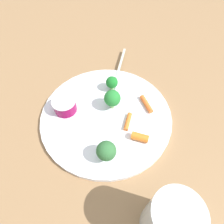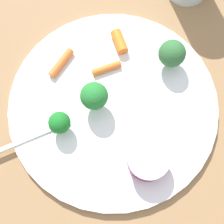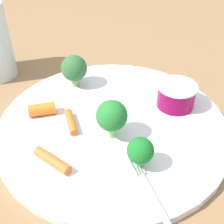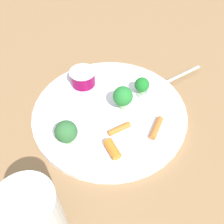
# 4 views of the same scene
# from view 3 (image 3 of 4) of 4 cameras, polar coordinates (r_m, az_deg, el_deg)

# --- Properties ---
(ground_plane) EXTENTS (2.40, 2.40, 0.00)m
(ground_plane) POSITION_cam_3_polar(r_m,az_deg,el_deg) (0.42, 0.11, -3.21)
(ground_plane) COLOR olive
(plate) EXTENTS (0.32, 0.32, 0.01)m
(plate) POSITION_cam_3_polar(r_m,az_deg,el_deg) (0.42, 0.12, -2.60)
(plate) COLOR white
(plate) RESTS_ON ground_plane
(sauce_cup) EXTENTS (0.06, 0.06, 0.03)m
(sauce_cup) POSITION_cam_3_polar(r_m,az_deg,el_deg) (0.45, 12.16, 3.13)
(sauce_cup) COLOR maroon
(sauce_cup) RESTS_ON plate
(broccoli_floret_0) EXTENTS (0.04, 0.04, 0.05)m
(broccoli_floret_0) POSITION_cam_3_polar(r_m,az_deg,el_deg) (0.37, -0.05, -0.79)
(broccoli_floret_0) COLOR #90C574
(broccoli_floret_0) RESTS_ON plate
(broccoli_floret_1) EXTENTS (0.03, 0.03, 0.04)m
(broccoli_floret_1) POSITION_cam_3_polar(r_m,az_deg,el_deg) (0.34, 5.44, -7.44)
(broccoli_floret_1) COLOR #7EAD64
(broccoli_floret_1) RESTS_ON plate
(broccoli_floret_2) EXTENTS (0.04, 0.04, 0.05)m
(broccoli_floret_2) POSITION_cam_3_polar(r_m,az_deg,el_deg) (0.48, -7.25, 8.19)
(broccoli_floret_2) COLOR #87B469
(broccoli_floret_2) RESTS_ON plate
(carrot_stick_0) EXTENTS (0.03, 0.05, 0.01)m
(carrot_stick_0) POSITION_cam_3_polar(r_m,az_deg,el_deg) (0.41, -7.83, -1.92)
(carrot_stick_0) COLOR orange
(carrot_stick_0) RESTS_ON plate
(carrot_stick_1) EXTENTS (0.02, 0.05, 0.01)m
(carrot_stick_1) POSITION_cam_3_polar(r_m,az_deg,el_deg) (0.36, -11.53, -8.92)
(carrot_stick_1) COLOR orange
(carrot_stick_1) RESTS_ON plate
(carrot_stick_2) EXTENTS (0.04, 0.04, 0.02)m
(carrot_stick_2) POSITION_cam_3_polar(r_m,az_deg,el_deg) (0.43, -13.19, 0.50)
(carrot_stick_2) COLOR orange
(carrot_stick_2) RESTS_ON plate
(fork) EXTENTS (0.10, 0.17, 0.00)m
(fork) POSITION_cam_3_polar(r_m,az_deg,el_deg) (0.32, 10.39, -20.03)
(fork) COLOR #B0C0B3
(fork) RESTS_ON plate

